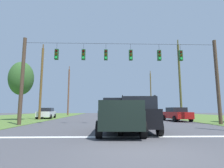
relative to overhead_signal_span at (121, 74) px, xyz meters
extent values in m
plane|color=#47474C|center=(-0.10, -9.70, -4.41)|extent=(120.00, 120.00, 0.00)
cube|color=white|center=(-0.10, -6.65, -4.41)|extent=(15.08, 0.45, 0.01)
cube|color=white|center=(-0.10, -0.65, -4.41)|extent=(2.50, 0.15, 0.01)
cube|color=white|center=(-0.10, 7.15, -4.41)|extent=(2.50, 0.15, 0.01)
cube|color=white|center=(-0.10, 11.62, -4.41)|extent=(2.50, 0.15, 0.01)
cylinder|color=#4D392C|center=(-8.56, 0.00, -0.61)|extent=(0.30, 0.30, 7.61)
cylinder|color=#4D392C|center=(8.63, 0.00, -0.61)|extent=(0.30, 0.30, 7.61)
cylinder|color=black|center=(0.04, 0.00, 2.77)|extent=(17.19, 0.02, 0.02)
cylinder|color=black|center=(-5.72, 0.00, 2.48)|extent=(0.02, 0.02, 0.58)
cube|color=#19471E|center=(-5.72, 0.00, 1.72)|extent=(0.32, 0.24, 0.95)
cylinder|color=#310503|center=(-5.72, -0.14, 2.01)|extent=(0.20, 0.04, 0.20)
cylinder|color=#352203|center=(-5.72, -0.14, 1.71)|extent=(0.20, 0.04, 0.20)
cylinder|color=green|center=(-5.72, -0.14, 1.41)|extent=(0.20, 0.04, 0.20)
cylinder|color=black|center=(-3.34, 0.00, 2.48)|extent=(0.02, 0.02, 0.58)
cube|color=#19471E|center=(-3.34, 0.00, 1.72)|extent=(0.32, 0.24, 0.95)
cylinder|color=#310503|center=(-3.34, -0.14, 2.01)|extent=(0.20, 0.04, 0.20)
cylinder|color=#352203|center=(-3.34, -0.14, 1.71)|extent=(0.20, 0.04, 0.20)
cylinder|color=green|center=(-3.34, -0.14, 1.41)|extent=(0.20, 0.04, 0.20)
cylinder|color=black|center=(-1.35, 0.00, 2.48)|extent=(0.02, 0.02, 0.58)
cube|color=#19471E|center=(-1.35, 0.00, 1.72)|extent=(0.32, 0.24, 0.95)
cylinder|color=#310503|center=(-1.35, -0.14, 2.01)|extent=(0.20, 0.04, 0.20)
cylinder|color=#352203|center=(-1.35, -0.14, 1.71)|extent=(0.20, 0.04, 0.20)
cylinder|color=green|center=(-1.35, -0.14, 1.41)|extent=(0.20, 0.04, 0.20)
cylinder|color=black|center=(0.88, 0.00, 2.48)|extent=(0.02, 0.02, 0.58)
cube|color=#19471E|center=(0.88, 0.00, 1.72)|extent=(0.32, 0.24, 0.95)
cylinder|color=#310503|center=(0.88, -0.14, 2.01)|extent=(0.20, 0.04, 0.20)
cylinder|color=#352203|center=(0.88, -0.14, 1.71)|extent=(0.20, 0.04, 0.20)
cylinder|color=green|center=(0.88, -0.14, 1.41)|extent=(0.20, 0.04, 0.20)
cylinder|color=black|center=(3.47, 0.00, 2.48)|extent=(0.02, 0.02, 0.58)
cube|color=#19471E|center=(3.47, 0.00, 1.72)|extent=(0.32, 0.24, 0.95)
cylinder|color=#310503|center=(3.47, -0.14, 2.01)|extent=(0.20, 0.04, 0.20)
cylinder|color=#352203|center=(3.47, -0.14, 1.71)|extent=(0.20, 0.04, 0.20)
cylinder|color=green|center=(3.47, -0.14, 1.41)|extent=(0.20, 0.04, 0.20)
cylinder|color=black|center=(5.43, 0.00, 2.48)|extent=(0.02, 0.02, 0.58)
cube|color=#19471E|center=(5.43, 0.00, 1.72)|extent=(0.32, 0.24, 0.95)
cylinder|color=#310503|center=(5.43, -0.14, 2.01)|extent=(0.20, 0.04, 0.20)
cylinder|color=#352203|center=(5.43, -0.14, 1.71)|extent=(0.20, 0.04, 0.20)
cylinder|color=green|center=(5.43, -0.14, 1.41)|extent=(0.20, 0.04, 0.20)
cube|color=black|center=(-0.54, -5.29, -3.59)|extent=(2.23, 5.48, 0.85)
cube|color=black|center=(-0.51, -4.64, -2.81)|extent=(1.93, 1.98, 0.70)
cube|color=black|center=(-1.54, -6.60, -2.94)|extent=(0.20, 2.38, 0.45)
cube|color=black|center=(0.34, -6.68, -2.94)|extent=(0.20, 2.38, 0.45)
cube|color=black|center=(-0.66, -7.94, -2.94)|extent=(1.96, 0.19, 0.45)
cylinder|color=black|center=(-1.46, -3.41, -4.01)|extent=(0.31, 0.81, 0.80)
cylinder|color=black|center=(0.54, -3.50, -4.01)|extent=(0.31, 0.81, 0.80)
cylinder|color=black|center=(-1.62, -7.08, -4.01)|extent=(0.31, 0.81, 0.80)
cylinder|color=black|center=(0.38, -7.17, -4.01)|extent=(0.31, 0.81, 0.80)
cube|color=black|center=(0.49, -4.74, -3.56)|extent=(2.22, 4.90, 0.95)
cube|color=black|center=(0.48, -4.89, -2.76)|extent=(1.98, 3.30, 0.65)
cylinder|color=black|center=(-0.37, -4.84, -2.38)|extent=(0.20, 2.72, 0.05)
cylinder|color=black|center=(1.33, -4.94, -2.38)|extent=(0.20, 2.72, 0.05)
cylinder|color=black|center=(-0.39, -3.05, -4.03)|extent=(0.30, 0.77, 0.76)
cylinder|color=black|center=(1.55, -3.16, -4.03)|extent=(0.30, 0.77, 0.76)
cylinder|color=black|center=(-0.58, -6.31, -4.03)|extent=(0.30, 0.77, 0.76)
cylinder|color=black|center=(1.37, -6.42, -4.03)|extent=(0.30, 0.77, 0.76)
cube|color=silver|center=(-9.78, 10.62, -3.74)|extent=(2.16, 4.44, 0.70)
cube|color=black|center=(-9.78, 10.62, -3.14)|extent=(1.79, 2.23, 0.50)
cylinder|color=black|center=(-10.80, 11.96, -4.09)|extent=(0.27, 0.66, 0.64)
cylinder|color=black|center=(-9.00, 12.11, -4.09)|extent=(0.27, 0.66, 0.64)
cylinder|color=black|center=(-10.55, 9.13, -4.09)|extent=(0.27, 0.66, 0.64)
cylinder|color=black|center=(-8.76, 9.28, -4.09)|extent=(0.27, 0.66, 0.64)
cube|color=maroon|center=(6.66, 4.85, -3.74)|extent=(2.12, 4.42, 0.70)
cube|color=black|center=(6.66, 4.85, -3.14)|extent=(1.77, 2.22, 0.50)
cylinder|color=black|center=(7.67, 3.51, -4.09)|extent=(0.27, 0.65, 0.64)
cylinder|color=black|center=(5.87, 3.37, -4.09)|extent=(0.27, 0.65, 0.64)
cylinder|color=black|center=(7.46, 6.34, -4.09)|extent=(0.27, 0.65, 0.64)
cylinder|color=black|center=(5.66, 6.20, -4.09)|extent=(0.27, 0.65, 0.64)
cylinder|color=brown|center=(8.66, 8.15, 0.67)|extent=(0.28, 0.28, 10.17)
cube|color=brown|center=(8.66, 8.15, 5.36)|extent=(0.12, 0.12, 2.32)
cylinder|color=#B2B7BC|center=(8.66, 9.08, 5.48)|extent=(0.08, 0.08, 0.12)
cylinder|color=#B2B7BC|center=(8.66, 7.23, 5.48)|extent=(0.08, 0.08, 0.12)
cube|color=brown|center=(8.66, 8.15, 4.46)|extent=(0.12, 0.12, 2.31)
cylinder|color=#B2B7BC|center=(8.66, 9.08, 4.58)|extent=(0.08, 0.08, 0.12)
cylinder|color=#B2B7BC|center=(8.66, 7.23, 4.58)|extent=(0.08, 0.08, 0.12)
cylinder|color=brown|center=(8.88, 24.95, 0.34)|extent=(0.27, 0.27, 9.52)
cube|color=brown|center=(8.88, 24.95, 4.70)|extent=(0.12, 0.12, 2.09)
cylinder|color=#B2B7BC|center=(8.88, 25.79, 4.82)|extent=(0.08, 0.08, 0.12)
cylinder|color=#B2B7BC|center=(8.88, 24.11, 4.82)|extent=(0.08, 0.08, 0.12)
cube|color=brown|center=(8.88, 24.95, 3.80)|extent=(0.12, 0.12, 1.81)
cylinder|color=#B2B7BC|center=(8.88, 25.67, 3.92)|extent=(0.08, 0.08, 0.12)
cylinder|color=#B2B7BC|center=(8.88, 24.23, 3.92)|extent=(0.08, 0.08, 0.12)
cylinder|color=brown|center=(-9.78, 7.91, 0.29)|extent=(0.29, 0.29, 9.40)
cube|color=brown|center=(-9.78, 7.91, 4.58)|extent=(0.12, 0.12, 1.91)
cylinder|color=#B2B7BC|center=(-9.78, 8.67, 4.70)|extent=(0.08, 0.08, 0.12)
cylinder|color=#B2B7BC|center=(-9.78, 7.14, 4.70)|extent=(0.08, 0.08, 0.12)
cube|color=brown|center=(-9.78, 7.91, 3.68)|extent=(0.12, 0.12, 2.12)
cylinder|color=#B2B7BC|center=(-9.78, 8.76, 3.80)|extent=(0.08, 0.08, 0.12)
cylinder|color=#B2B7BC|center=(-9.78, 7.06, 3.80)|extent=(0.08, 0.08, 0.12)
cylinder|color=brown|center=(-9.72, 24.73, 0.76)|extent=(0.33, 0.33, 10.35)
cube|color=brown|center=(-9.72, 24.73, 5.54)|extent=(0.12, 0.12, 2.18)
cylinder|color=#B2B7BC|center=(-9.72, 25.60, 5.66)|extent=(0.08, 0.08, 0.12)
cylinder|color=#B2B7BC|center=(-9.72, 23.86, 5.66)|extent=(0.08, 0.08, 0.12)
cylinder|color=brown|center=(-11.76, 6.60, -2.43)|extent=(0.26, 0.26, 3.97)
ellipsoid|color=#325B29|center=(-11.76, 6.60, 0.68)|extent=(2.91, 2.91, 4.11)
camera|label=1|loc=(-1.31, -15.53, -3.10)|focal=28.83mm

